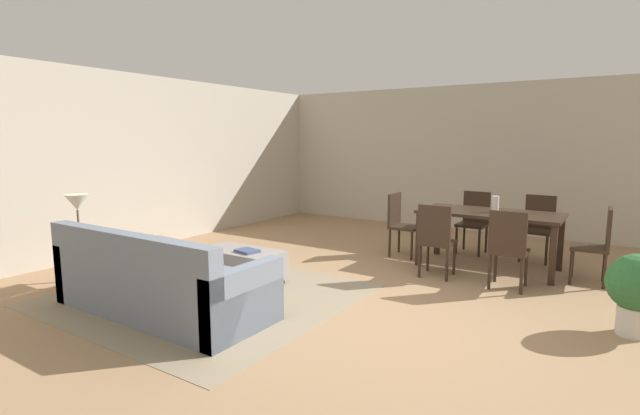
% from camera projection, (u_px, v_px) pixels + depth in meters
% --- Properties ---
extents(ground_plane, '(10.80, 10.80, 0.00)m').
position_uv_depth(ground_plane, '(375.00, 318.00, 4.52)').
color(ground_plane, '#9E7A56').
extents(wall_back, '(9.00, 0.12, 2.70)m').
position_uv_depth(wall_back, '(501.00, 159.00, 8.47)').
color(wall_back, '#BCB2A0').
rests_on(wall_back, ground_plane).
extents(wall_left, '(0.12, 11.00, 2.70)m').
position_uv_depth(wall_left, '(127.00, 163.00, 7.18)').
color(wall_left, '#BCB2A0').
rests_on(wall_left, ground_plane).
extents(area_rug, '(3.00, 2.80, 0.01)m').
position_uv_depth(area_rug, '(208.00, 295.00, 5.18)').
color(area_rug, gray).
rests_on(area_rug, ground_plane).
extents(couch, '(2.30, 0.93, 0.86)m').
position_uv_depth(couch, '(159.00, 284.00, 4.62)').
color(couch, slate).
rests_on(couch, ground_plane).
extents(ottoman_table, '(0.99, 0.51, 0.40)m').
position_uv_depth(ottoman_table, '(243.00, 264.00, 5.62)').
color(ottoman_table, gray).
rests_on(ottoman_table, ground_plane).
extents(side_table, '(0.40, 0.40, 0.56)m').
position_uv_depth(side_table, '(80.00, 250.00, 5.43)').
color(side_table, olive).
rests_on(side_table, ground_plane).
extents(table_lamp, '(0.26, 0.26, 0.52)m').
position_uv_depth(table_lamp, '(77.00, 204.00, 5.35)').
color(table_lamp, brown).
rests_on(table_lamp, side_table).
extents(dining_table, '(1.77, 0.86, 0.76)m').
position_uv_depth(dining_table, '(489.00, 219.00, 6.20)').
color(dining_table, '#332319').
rests_on(dining_table, ground_plane).
extents(dining_chair_near_left, '(0.42, 0.42, 0.92)m').
position_uv_depth(dining_chair_near_left, '(436.00, 237.00, 5.76)').
color(dining_chair_near_left, '#332319').
rests_on(dining_chair_near_left, ground_plane).
extents(dining_chair_near_right, '(0.41, 0.41, 0.92)m').
position_uv_depth(dining_chair_near_right, '(508.00, 245.00, 5.30)').
color(dining_chair_near_right, '#332319').
rests_on(dining_chair_near_right, ground_plane).
extents(dining_chair_far_left, '(0.42, 0.42, 0.92)m').
position_uv_depth(dining_chair_far_left, '(474.00, 218.00, 7.10)').
color(dining_chair_far_left, '#332319').
rests_on(dining_chair_far_left, ground_plane).
extents(dining_chair_far_right, '(0.41, 0.41, 0.92)m').
position_uv_depth(dining_chair_far_right, '(538.00, 224.00, 6.63)').
color(dining_chair_far_right, '#332319').
rests_on(dining_chair_far_right, ground_plane).
extents(dining_chair_head_east, '(0.42, 0.42, 0.92)m').
position_uv_depth(dining_chair_head_east, '(598.00, 241.00, 5.51)').
color(dining_chair_head_east, '#332319').
rests_on(dining_chair_head_east, ground_plane).
extents(dining_chair_head_west, '(0.40, 0.40, 0.92)m').
position_uv_depth(dining_chair_head_west, '(400.00, 221.00, 6.91)').
color(dining_chair_head_west, '#332319').
rests_on(dining_chair_head_west, ground_plane).
extents(vase_centerpiece, '(0.09, 0.09, 0.21)m').
position_uv_depth(vase_centerpiece, '(495.00, 204.00, 6.13)').
color(vase_centerpiece, silver).
rests_on(vase_centerpiece, dining_table).
extents(book_on_ottoman, '(0.29, 0.24, 0.03)m').
position_uv_depth(book_on_ottoman, '(247.00, 251.00, 5.48)').
color(book_on_ottoman, '#3F4C72').
rests_on(book_on_ottoman, ottoman_table).
extents(potted_plant, '(0.50, 0.50, 0.73)m').
position_uv_depth(potted_plant, '(637.00, 288.00, 4.07)').
color(potted_plant, beige).
rests_on(potted_plant, ground_plane).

